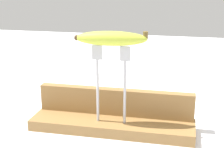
# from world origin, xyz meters

# --- Properties ---
(ground_plane) EXTENTS (3.00, 3.00, 0.00)m
(ground_plane) POSITION_xyz_m (0.00, 0.00, 0.00)
(ground_plane) COLOR silver
(wooden_board) EXTENTS (0.43, 0.11, 0.03)m
(wooden_board) POSITION_xyz_m (0.00, 0.00, 0.01)
(wooden_board) COLOR olive
(wooden_board) RESTS_ON ground
(board_backstop) EXTENTS (0.42, 0.03, 0.07)m
(board_backstop) POSITION_xyz_m (0.00, 0.04, 0.06)
(board_backstop) COLOR olive
(board_backstop) RESTS_ON wooden_board
(fork_stand_center) EXTENTS (0.10, 0.01, 0.20)m
(fork_stand_center) POSITION_xyz_m (0.00, -0.01, 0.15)
(fork_stand_center) COLOR #B2B2B7
(fork_stand_center) RESTS_ON wooden_board
(banana_raised_center) EXTENTS (0.18, 0.06, 0.04)m
(banana_raised_center) POSITION_xyz_m (-0.00, -0.01, 0.25)
(banana_raised_center) COLOR #B2C138
(banana_raised_center) RESTS_ON fork_stand_center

